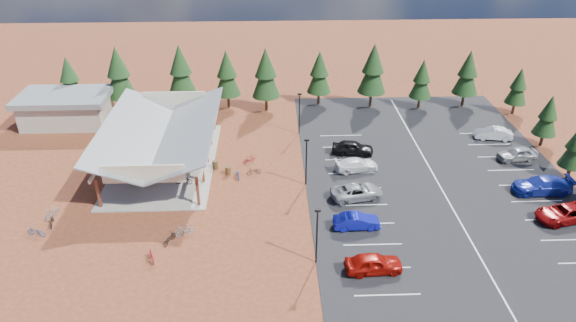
% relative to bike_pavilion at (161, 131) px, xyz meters
% --- Properties ---
extents(ground, '(140.00, 140.00, 0.00)m').
position_rel_bike_pavilion_xyz_m(ground, '(10.00, -7.00, -3.82)').
color(ground, '#5D2C18').
rests_on(ground, ground).
extents(asphalt_lot, '(27.00, 44.00, 0.04)m').
position_rel_bike_pavilion_xyz_m(asphalt_lot, '(28.50, -4.00, -3.80)').
color(asphalt_lot, black).
rests_on(asphalt_lot, ground).
extents(concrete_pad, '(10.60, 18.60, 0.10)m').
position_rel_bike_pavilion_xyz_m(concrete_pad, '(0.00, 0.00, -3.77)').
color(concrete_pad, gray).
rests_on(concrete_pad, ground).
extents(bike_pavilion, '(11.65, 19.40, 4.97)m').
position_rel_bike_pavilion_xyz_m(bike_pavilion, '(0.00, 0.00, 0.00)').
color(bike_pavilion, maroon).
rests_on(bike_pavilion, concrete_pad).
extents(outbuilding, '(11.00, 7.00, 3.90)m').
position_rel_bike_pavilion_xyz_m(outbuilding, '(-14.00, 11.00, -1.80)').
color(outbuilding, '#ADA593').
rests_on(outbuilding, ground).
extents(lamp_post_0, '(0.50, 0.25, 5.14)m').
position_rel_bike_pavilion_xyz_m(lamp_post_0, '(15.00, -17.00, -0.85)').
color(lamp_post_0, black).
rests_on(lamp_post_0, ground).
extents(lamp_post_1, '(0.50, 0.25, 5.14)m').
position_rel_bike_pavilion_xyz_m(lamp_post_1, '(15.00, -5.00, -0.85)').
color(lamp_post_1, black).
rests_on(lamp_post_1, ground).
extents(lamp_post_2, '(0.50, 0.25, 5.14)m').
position_rel_bike_pavilion_xyz_m(lamp_post_2, '(15.00, 7.00, -0.85)').
color(lamp_post_2, black).
rests_on(lamp_post_2, ground).
extents(trash_bin_0, '(0.60, 0.60, 0.90)m').
position_rel_bike_pavilion_xyz_m(trash_bin_0, '(7.00, -2.68, -3.37)').
color(trash_bin_0, '#4A371A').
rests_on(trash_bin_0, ground).
extents(trash_bin_1, '(0.60, 0.60, 0.90)m').
position_rel_bike_pavilion_xyz_m(trash_bin_1, '(5.56, -1.39, -3.37)').
color(trash_bin_1, '#4A371A').
rests_on(trash_bin_1, ground).
extents(pine_0, '(3.17, 3.17, 7.38)m').
position_rel_bike_pavilion_xyz_m(pine_0, '(-14.46, 15.20, 0.68)').
color(pine_0, '#382314').
rests_on(pine_0, ground).
extents(pine_1, '(3.78, 3.78, 8.80)m').
position_rel_bike_pavilion_xyz_m(pine_1, '(-7.85, 14.52, 1.55)').
color(pine_1, '#382314').
rests_on(pine_1, ground).
extents(pine_2, '(3.71, 3.71, 8.65)m').
position_rel_bike_pavilion_xyz_m(pine_2, '(-0.07, 15.50, 1.46)').
color(pine_2, '#382314').
rests_on(pine_2, ground).
extents(pine_3, '(3.41, 3.41, 7.93)m').
position_rel_bike_pavilion_xyz_m(pine_3, '(5.94, 15.22, 1.02)').
color(pine_3, '#382314').
rests_on(pine_3, ground).
extents(pine_4, '(3.67, 3.67, 8.54)m').
position_rel_bike_pavilion_xyz_m(pine_4, '(11.04, 14.07, 1.39)').
color(pine_4, '#382314').
rests_on(pine_4, ground).
extents(pine_5, '(3.24, 3.24, 7.55)m').
position_rel_bike_pavilion_xyz_m(pine_5, '(18.16, 15.90, 0.78)').
color(pine_5, '#382314').
rests_on(pine_5, ground).
extents(pine_6, '(3.75, 3.75, 8.74)m').
position_rel_bike_pavilion_xyz_m(pine_6, '(25.12, 14.89, 1.52)').
color(pine_6, '#382314').
rests_on(pine_6, ground).
extents(pine_7, '(2.92, 2.92, 6.80)m').
position_rel_bike_pavilion_xyz_m(pine_7, '(31.52, 14.06, 0.32)').
color(pine_7, '#382314').
rests_on(pine_7, ground).
extents(pine_8, '(3.34, 3.34, 7.78)m').
position_rel_bike_pavilion_xyz_m(pine_8, '(37.68, 14.57, 0.93)').
color(pine_8, '#382314').
rests_on(pine_8, ground).
extents(pine_12, '(2.66, 2.66, 6.21)m').
position_rel_bike_pavilion_xyz_m(pine_12, '(42.86, 2.62, -0.04)').
color(pine_12, '#382314').
rests_on(pine_12, ground).
extents(pine_13, '(2.69, 2.69, 6.26)m').
position_rel_bike_pavilion_xyz_m(pine_13, '(43.48, 11.81, -0.01)').
color(pine_13, '#382314').
rests_on(pine_13, ground).
extents(bike_0, '(1.80, 0.79, 0.92)m').
position_rel_bike_pavilion_xyz_m(bike_0, '(-1.24, -4.75, -3.26)').
color(bike_0, black).
rests_on(bike_0, concrete_pad).
extents(bike_1, '(1.84, 0.83, 1.07)m').
position_rel_bike_pavilion_xyz_m(bike_1, '(-1.97, -1.51, -3.19)').
color(bike_1, '#94979C').
rests_on(bike_1, concrete_pad).
extents(bike_2, '(1.86, 1.06, 0.92)m').
position_rel_bike_pavilion_xyz_m(bike_2, '(-1.89, 0.61, -3.26)').
color(bike_2, '#28309F').
rests_on(bike_2, concrete_pad).
extents(bike_3, '(1.86, 0.61, 1.10)m').
position_rel_bike_pavilion_xyz_m(bike_3, '(-0.75, 5.46, -3.17)').
color(bike_3, maroon).
rests_on(bike_3, concrete_pad).
extents(bike_4, '(1.83, 0.77, 0.94)m').
position_rel_bike_pavilion_xyz_m(bike_4, '(2.65, -4.64, -3.26)').
color(bike_4, black).
rests_on(bike_4, concrete_pad).
extents(bike_5, '(1.67, 0.53, 1.00)m').
position_rel_bike_pavilion_xyz_m(bike_5, '(1.40, -4.14, -3.23)').
color(bike_5, '#9EA0A6').
rests_on(bike_5, concrete_pad).
extents(bike_6, '(1.82, 0.96, 0.91)m').
position_rel_bike_pavilion_xyz_m(bike_6, '(1.90, 0.21, -3.27)').
color(bike_6, navy).
rests_on(bike_6, concrete_pad).
extents(bike_7, '(1.63, 0.51, 0.97)m').
position_rel_bike_pavilion_xyz_m(bike_7, '(2.73, 7.29, -3.24)').
color(bike_7, maroon).
rests_on(bike_7, concrete_pad).
extents(bike_8, '(0.99, 1.79, 0.89)m').
position_rel_bike_pavilion_xyz_m(bike_8, '(-8.14, -11.16, -3.38)').
color(bike_8, black).
rests_on(bike_8, ground).
extents(bike_9, '(1.22, 1.83, 1.08)m').
position_rel_bike_pavilion_xyz_m(bike_9, '(-8.59, -9.91, -3.29)').
color(bike_9, gray).
rests_on(bike_9, ground).
extents(bike_10, '(1.82, 1.05, 0.91)m').
position_rel_bike_pavilion_xyz_m(bike_10, '(-8.93, -12.66, -3.37)').
color(bike_10, navy).
rests_on(bike_10, ground).
extents(bike_11, '(1.10, 1.81, 1.05)m').
position_rel_bike_pavilion_xyz_m(bike_11, '(1.71, -16.34, -3.30)').
color(bike_11, maroon).
rests_on(bike_11, ground).
extents(bike_12, '(1.28, 1.81, 0.90)m').
position_rel_bike_pavilion_xyz_m(bike_12, '(2.76, -14.06, -3.37)').
color(bike_12, black).
rests_on(bike_12, ground).
extents(bike_13, '(1.92, 1.05, 1.11)m').
position_rel_bike_pavilion_xyz_m(bike_13, '(3.90, -13.04, -3.27)').
color(bike_13, gray).
rests_on(bike_13, ground).
extents(bike_14, '(0.87, 1.80, 0.91)m').
position_rel_bike_pavilion_xyz_m(bike_14, '(8.08, -3.42, -3.37)').
color(bike_14, navy).
rests_on(bike_14, ground).
extents(bike_15, '(1.51, 1.26, 0.93)m').
position_rel_bike_pavilion_xyz_m(bike_15, '(9.13, -0.28, -3.36)').
color(bike_15, maroon).
rests_on(bike_15, ground).
extents(bike_16, '(1.69, 1.00, 0.84)m').
position_rel_bike_pavilion_xyz_m(bike_16, '(9.72, -2.83, -3.40)').
color(bike_16, black).
rests_on(bike_16, ground).
extents(car_0, '(4.64, 2.10, 1.55)m').
position_rel_bike_pavilion_xyz_m(car_0, '(19.40, -18.30, -3.01)').
color(car_0, '#990E07').
rests_on(car_0, asphalt_lot).
extents(car_1, '(4.16, 1.54, 1.36)m').
position_rel_bike_pavilion_xyz_m(car_1, '(18.97, -12.55, -3.10)').
color(car_1, '#0E1295').
rests_on(car_1, asphalt_lot).
extents(car_2, '(5.41, 3.29, 1.40)m').
position_rel_bike_pavilion_xyz_m(car_2, '(19.74, -7.72, -3.08)').
color(car_2, gray).
rests_on(car_2, asphalt_lot).
extents(car_3, '(4.90, 2.70, 1.34)m').
position_rel_bike_pavilion_xyz_m(car_3, '(20.53, -2.39, -3.11)').
color(car_3, white).
rests_on(car_3, asphalt_lot).
extents(car_4, '(4.79, 2.44, 1.56)m').
position_rel_bike_pavilion_xyz_m(car_4, '(20.68, 1.30, -3.00)').
color(car_4, black).
rests_on(car_4, asphalt_lot).
extents(car_6, '(5.61, 3.34, 1.46)m').
position_rel_bike_pavilion_xyz_m(car_6, '(37.91, -12.10, -3.05)').
color(car_6, maroon).
rests_on(car_6, asphalt_lot).
extents(car_7, '(5.75, 2.43, 1.66)m').
position_rel_bike_pavilion_xyz_m(car_7, '(38.04, -7.45, -2.96)').
color(car_7, '#1A299E').
rests_on(car_7, asphalt_lot).
extents(car_8, '(4.53, 2.31, 1.48)m').
position_rel_bike_pavilion_xyz_m(car_8, '(38.51, -0.76, -3.05)').
color(car_8, gray).
rests_on(car_8, asphalt_lot).
extents(car_9, '(4.48, 2.22, 1.41)m').
position_rel_bike_pavilion_xyz_m(car_9, '(37.89, 4.43, -3.08)').
color(car_9, white).
rests_on(car_9, asphalt_lot).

